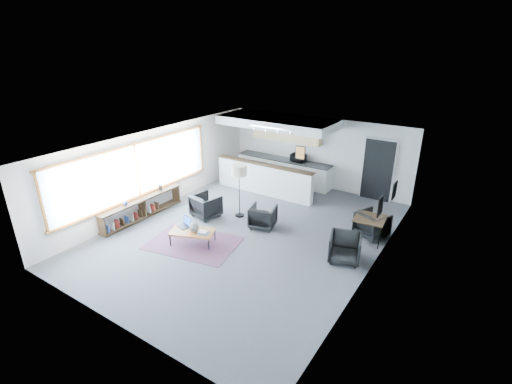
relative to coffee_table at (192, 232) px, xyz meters
The scene contains 21 objects.
room 1.88m from the coffee_table, 55.82° to the left, with size 7.02×9.02×2.62m.
window 2.81m from the coffee_table, behind, with size 0.10×5.95×1.66m.
console 2.40m from the coffee_table, behind, with size 0.35×3.00×0.80m.
kitchenette 5.17m from the coffee_table, 93.22° to the left, with size 4.20×1.96×2.60m.
doorway 6.64m from the coffee_table, 60.87° to the left, with size 1.10×0.12×2.15m.
track_light 4.17m from the coffee_table, 84.77° to the left, with size 1.60×0.07×0.15m.
wall_art_lower 4.87m from the coffee_table, 21.73° to the left, with size 0.03×0.38×0.48m.
wall_art_upper 5.46m from the coffee_table, 34.80° to the left, with size 0.03×0.34×0.44m.
kilim_rug 0.35m from the coffee_table, 135.00° to the left, with size 2.64×2.05×0.01m.
coffee_table is the anchor object (origin of this frame).
laptop 0.39m from the coffee_table, 162.04° to the left, with size 0.42×0.38×0.26m.
ceramic_pot 0.17m from the coffee_table, ahead, with size 0.26×0.26×0.26m.
book_stack 0.37m from the coffee_table, ahead, with size 0.32×0.28×0.08m.
coaster 0.19m from the coffee_table, 66.16° to the right, with size 0.15×0.15×0.01m.
armchair_left 1.69m from the coffee_table, 117.88° to the left, with size 0.76×0.72×0.79m, color black.
armchair_right 2.15m from the coffee_table, 60.00° to the left, with size 0.71×0.67×0.73m, color black.
floor_lamp 2.37m from the coffee_table, 88.30° to the left, with size 0.59×0.59×1.67m.
dining_table 4.82m from the coffee_table, 35.51° to the left, with size 0.86×0.86×0.67m.
dining_chair_near 4.01m from the coffee_table, 21.18° to the left, with size 0.64×0.60×0.66m, color black.
dining_chair_far 5.00m from the coffee_table, 38.45° to the left, with size 0.64×0.60×0.66m, color black.
microwave 5.56m from the coffee_table, 86.63° to the left, with size 0.52×0.29×0.35m, color black.
Camera 1 is at (5.34, -7.79, 5.13)m, focal length 26.00 mm.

